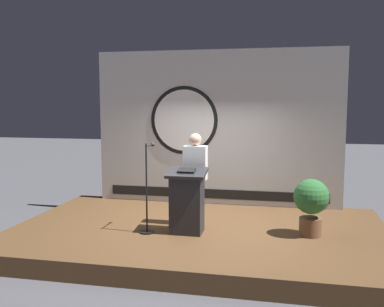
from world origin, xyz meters
TOP-DOWN VIEW (x-y plane):
  - ground_plane at (0.00, 0.00)m, footprint 40.00×40.00m
  - stage_platform at (0.00, 0.00)m, footprint 6.40×4.00m
  - banner_display at (-0.03, 1.85)m, footprint 5.18×0.12m
  - podium at (-0.14, -0.34)m, footprint 0.64×0.50m
  - speaker_person at (-0.10, 0.14)m, footprint 0.40×0.26m
  - microphone_stand at (-0.79, -0.44)m, footprint 0.24×0.51m
  - potted_plant at (1.86, -0.08)m, footprint 0.57×0.57m

SIDE VIEW (x-z plane):
  - ground_plane at x=0.00m, z-range 0.00..0.00m
  - stage_platform at x=0.00m, z-range 0.00..0.30m
  - microphone_stand at x=-0.79m, z-range 0.08..1.57m
  - podium at x=-0.14m, z-range 0.29..1.37m
  - potted_plant at x=1.86m, z-range 0.40..1.33m
  - speaker_person at x=-0.10m, z-range 0.32..1.94m
  - banner_display at x=-0.03m, z-range 0.29..3.53m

